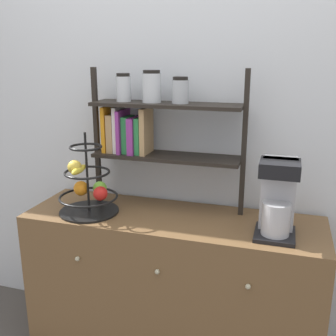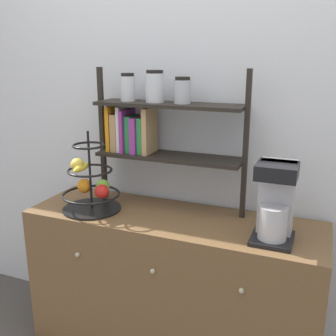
# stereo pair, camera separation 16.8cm
# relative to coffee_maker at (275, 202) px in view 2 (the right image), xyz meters

# --- Properties ---
(wall_back) EXTENTS (7.00, 0.05, 2.60)m
(wall_back) POSITION_rel_coffee_maker_xyz_m (-0.50, 0.33, 0.33)
(wall_back) COLOR silver
(wall_back) RESTS_ON ground_plane
(sideboard) EXTENTS (1.49, 0.48, 0.80)m
(sideboard) POSITION_rel_coffee_maker_xyz_m (-0.50, 0.06, -0.57)
(sideboard) COLOR brown
(sideboard) RESTS_ON ground_plane
(coffee_maker) EXTENTS (0.18, 0.20, 0.35)m
(coffee_maker) POSITION_rel_coffee_maker_xyz_m (0.00, 0.00, 0.00)
(coffee_maker) COLOR black
(coffee_maker) RESTS_ON sideboard
(fruit_stand) EXTENTS (0.30, 0.30, 0.42)m
(fruit_stand) POSITION_rel_coffee_maker_xyz_m (-0.93, -0.01, -0.04)
(fruit_stand) COLOR black
(fruit_stand) RESTS_ON sideboard
(shelf_hutch) EXTENTS (0.82, 0.20, 0.72)m
(shelf_hutch) POSITION_rel_coffee_maker_xyz_m (-0.67, 0.19, 0.27)
(shelf_hutch) COLOR black
(shelf_hutch) RESTS_ON sideboard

